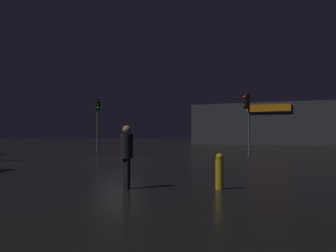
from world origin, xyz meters
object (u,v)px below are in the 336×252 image
object	(u,v)px
store_building	(274,124)
traffic_signal_main	(247,110)
traffic_signal_cross_left	(98,115)
pedestrian	(127,152)
fire_hydrant	(220,171)

from	to	relation	value
store_building	traffic_signal_main	xyz separation A→B (m)	(1.67, -25.27, 0.34)
store_building	traffic_signal_cross_left	world-z (taller)	store_building
traffic_signal_cross_left	pedestrian	xyz separation A→B (m)	(12.33, -15.68, -2.00)
store_building	pedestrian	xyz separation A→B (m)	(1.40, -39.66, -1.63)
traffic_signal_main	pedestrian	xyz separation A→B (m)	(-0.28, -14.39, -1.97)
pedestrian	fire_hydrant	xyz separation A→B (m)	(2.30, 0.96, -0.52)
pedestrian	fire_hydrant	world-z (taller)	pedestrian
traffic_signal_main	traffic_signal_cross_left	xyz separation A→B (m)	(-12.60, 1.29, 0.03)
fire_hydrant	traffic_signal_cross_left	bearing A→B (deg)	134.81
store_building	traffic_signal_cross_left	distance (m)	26.35
pedestrian	traffic_signal_main	bearing A→B (deg)	88.90
fire_hydrant	traffic_signal_main	bearing A→B (deg)	98.56
traffic_signal_main	fire_hydrant	world-z (taller)	traffic_signal_main
store_building	traffic_signal_cross_left	size ratio (longest dim) A/B	4.66
pedestrian	fire_hydrant	size ratio (longest dim) A/B	1.78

